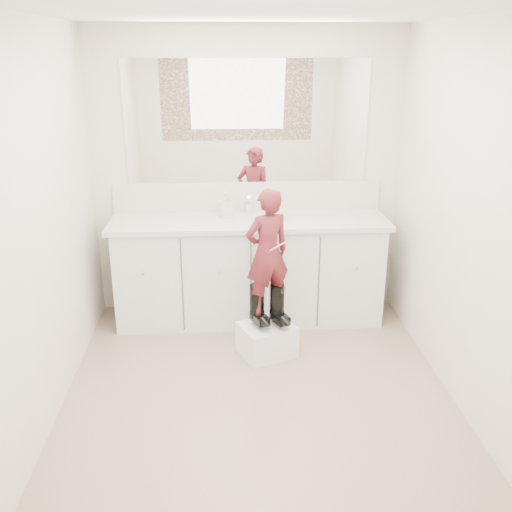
{
  "coord_description": "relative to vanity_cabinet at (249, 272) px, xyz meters",
  "views": [
    {
      "loc": [
        -0.22,
        -3.28,
        2.21
      ],
      "look_at": [
        0.02,
        0.56,
        0.81
      ],
      "focal_mm": 40.0,
      "sensor_mm": 36.0,
      "label": 1
    }
  ],
  "objects": [
    {
      "name": "wall_back",
      "position": [
        0.0,
        0.27,
        0.77
      ],
      "size": [
        2.6,
        0.0,
        2.6
      ],
      "primitive_type": "plane",
      "rotation": [
        1.57,
        0.0,
        0.0
      ],
      "color": "beige",
      "rests_on": "floor"
    },
    {
      "name": "cup",
      "position": [
        0.27,
        -0.04,
        0.51
      ],
      "size": [
        0.11,
        0.11,
        0.09
      ],
      "primitive_type": "imported",
      "rotation": [
        0.0,
        0.0,
        -0.06
      ],
      "color": "beige",
      "rests_on": "countertop"
    },
    {
      "name": "faucet",
      "position": [
        0.0,
        0.15,
        0.52
      ],
      "size": [
        0.08,
        0.08,
        0.1
      ],
      "primitive_type": "cylinder",
      "color": "silver",
      "rests_on": "countertop"
    },
    {
      "name": "vanity_cabinet",
      "position": [
        0.0,
        0.0,
        0.0
      ],
      "size": [
        2.2,
        0.55,
        0.85
      ],
      "primitive_type": "cube",
      "color": "silver",
      "rests_on": "floor"
    },
    {
      "name": "boot_right",
      "position": [
        0.18,
        -0.63,
        -0.02
      ],
      "size": [
        0.19,
        0.24,
        0.32
      ],
      "primitive_type": null,
      "rotation": [
        0.0,
        0.0,
        0.41
      ],
      "color": "black",
      "rests_on": "step_stool"
    },
    {
      "name": "dot_panel",
      "position": [
        0.0,
        -2.71,
        1.22
      ],
      "size": [
        2.0,
        0.01,
        1.2
      ],
      "primitive_type": "cube",
      "color": "#472819",
      "rests_on": "wall_front"
    },
    {
      "name": "boot_left",
      "position": [
        0.03,
        -0.63,
        -0.02
      ],
      "size": [
        0.19,
        0.24,
        0.32
      ],
      "primitive_type": null,
      "rotation": [
        0.0,
        0.0,
        0.41
      ],
      "color": "black",
      "rests_on": "step_stool"
    },
    {
      "name": "toddler",
      "position": [
        0.1,
        -0.63,
        0.39
      ],
      "size": [
        0.41,
        0.35,
        0.95
      ],
      "primitive_type": "imported",
      "rotation": [
        0.0,
        0.0,
        3.55
      ],
      "color": "#9B2F38",
      "rests_on": "step_stool"
    },
    {
      "name": "ceiling",
      "position": [
        0.0,
        -1.23,
        1.97
      ],
      "size": [
        3.0,
        3.0,
        0.0
      ],
      "primitive_type": "plane",
      "rotation": [
        3.14,
        0.0,
        0.0
      ],
      "color": "white",
      "rests_on": "wall_back"
    },
    {
      "name": "toothbrush",
      "position": [
        0.17,
        -0.71,
        0.47
      ],
      "size": [
        0.13,
        0.06,
        0.06
      ],
      "primitive_type": "cylinder",
      "rotation": [
        0.0,
        1.22,
        0.41
      ],
      "color": "pink",
      "rests_on": "toddler"
    },
    {
      "name": "wall_front",
      "position": [
        0.0,
        -2.73,
        0.77
      ],
      "size": [
        2.6,
        0.0,
        2.6
      ],
      "primitive_type": "plane",
      "rotation": [
        -1.57,
        0.0,
        0.0
      ],
      "color": "beige",
      "rests_on": "floor"
    },
    {
      "name": "step_stool",
      "position": [
        0.1,
        -0.65,
        -0.3
      ],
      "size": [
        0.48,
        0.45,
        0.25
      ],
      "primitive_type": "cube",
      "rotation": [
        0.0,
        0.0,
        0.41
      ],
      "color": "white",
      "rests_on": "floor"
    },
    {
      "name": "backsplash",
      "position": [
        0.0,
        0.26,
        0.59
      ],
      "size": [
        2.28,
        0.03,
        0.25
      ],
      "primitive_type": "cube",
      "color": "beige",
      "rests_on": "countertop"
    },
    {
      "name": "mirror",
      "position": [
        0.0,
        0.26,
        1.22
      ],
      "size": [
        2.0,
        0.02,
        1.0
      ],
      "primitive_type": "cube",
      "color": "white",
      "rests_on": "wall_back"
    },
    {
      "name": "floor",
      "position": [
        0.0,
        -1.23,
        -0.42
      ],
      "size": [
        3.0,
        3.0,
        0.0
      ],
      "primitive_type": "plane",
      "color": "#7E6452",
      "rests_on": "ground"
    },
    {
      "name": "wall_right",
      "position": [
        1.3,
        -1.23,
        0.78
      ],
      "size": [
        0.0,
        3.0,
        3.0
      ],
      "primitive_type": "plane",
      "rotation": [
        1.57,
        0.0,
        -1.57
      ],
      "color": "beige",
      "rests_on": "floor"
    },
    {
      "name": "soap_bottle",
      "position": [
        -0.19,
        0.07,
        0.57
      ],
      "size": [
        0.12,
        0.12,
        0.21
      ],
      "primitive_type": "imported",
      "rotation": [
        0.0,
        0.0,
        0.31
      ],
      "color": "beige",
      "rests_on": "countertop"
    },
    {
      "name": "countertop",
      "position": [
        0.0,
        -0.01,
        0.45
      ],
      "size": [
        2.28,
        0.58,
        0.04
      ],
      "primitive_type": "cube",
      "color": "beige",
      "rests_on": "vanity_cabinet"
    },
    {
      "name": "wall_left",
      "position": [
        -1.3,
        -1.23,
        0.78
      ],
      "size": [
        0.0,
        3.0,
        3.0
      ],
      "primitive_type": "plane",
      "rotation": [
        1.57,
        0.0,
        1.57
      ],
      "color": "beige",
      "rests_on": "floor"
    }
  ]
}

